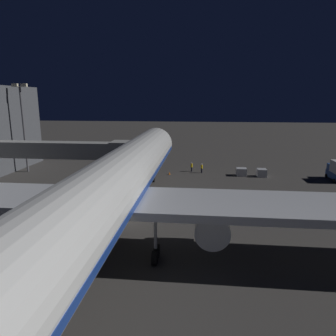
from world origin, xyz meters
name	(u,v)px	position (x,y,z in m)	size (l,w,h in m)	color
ground_plane	(131,221)	(0.00, 0.00, 0.00)	(320.00, 320.00, 0.00)	#383533
airliner_at_gate	(108,194)	(0.00, 8.14, 5.86)	(55.45, 64.80, 18.10)	silver
jet_bridge	(73,150)	(11.95, -12.85, 6.00)	(22.29, 3.40, 7.53)	#9E9E99
apron_floodlight_mast	(23,121)	(25.50, -22.49, 9.73)	(2.90, 0.50, 16.63)	#59595E
baggage_container_near_belt	(262,173)	(-19.10, -23.23, 0.70)	(1.63, 1.77, 1.41)	#B7BABF
baggage_container_mid_row	(241,172)	(-15.50, -23.55, 0.71)	(1.82, 1.69, 1.41)	#B7BABF
ground_crew_near_nose_gear	(202,168)	(-8.22, -24.95, 0.99)	(0.40, 0.40, 1.79)	black
ground_crew_by_belt_loader	(192,166)	(-6.26, -25.96, 0.99)	(0.40, 0.40, 1.79)	black
traffic_cone_nose_port	(169,173)	(-2.20, -22.97, 0.28)	(0.36, 0.36, 0.55)	orange
traffic_cone_nose_starboard	(146,173)	(2.20, -22.97, 0.28)	(0.36, 0.36, 0.55)	orange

